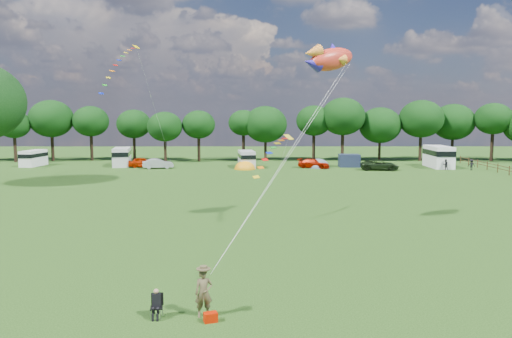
{
  "coord_description": "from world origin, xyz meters",
  "views": [
    {
      "loc": [
        -0.11,
        -26.18,
        7.88
      ],
      "look_at": [
        0.0,
        8.0,
        4.0
      ],
      "focal_mm": 35.0,
      "sensor_mm": 36.0,
      "label": 1
    }
  ],
  "objects_px": {
    "car_b": "(158,164)",
    "car_c": "(314,164)",
    "campervan_b": "(122,156)",
    "walker_a": "(445,165)",
    "campervan_c": "(247,159)",
    "walker_b": "(471,165)",
    "car_a": "(143,162)",
    "campervan_d": "(439,156)",
    "tent_greyblue": "(318,167)",
    "campervan_a": "(33,158)",
    "car_d": "(380,165)",
    "camp_chair": "(157,300)",
    "kite_flyer": "(204,293)",
    "tent_orange": "(245,169)",
    "fish_kite": "(328,59)"
  },
  "relations": [
    {
      "from": "tent_greyblue",
      "to": "walker_b",
      "type": "xyz_separation_m",
      "value": [
        20.64,
        -3.23,
        0.73
      ]
    },
    {
      "from": "car_a",
      "to": "fish_kite",
      "type": "xyz_separation_m",
      "value": [
        21.07,
        -37.83,
        10.74
      ]
    },
    {
      "from": "camp_chair",
      "to": "walker_a",
      "type": "bearing_deg",
      "value": 49.11
    },
    {
      "from": "walker_a",
      "to": "campervan_c",
      "type": "bearing_deg",
      "value": -16.95
    },
    {
      "from": "car_a",
      "to": "tent_orange",
      "type": "height_order",
      "value": "car_a"
    },
    {
      "from": "car_a",
      "to": "campervan_d",
      "type": "xyz_separation_m",
      "value": [
        42.7,
        -0.28,
        0.95
      ]
    },
    {
      "from": "campervan_a",
      "to": "campervan_c",
      "type": "relative_size",
      "value": 0.96
    },
    {
      "from": "walker_a",
      "to": "walker_b",
      "type": "relative_size",
      "value": 0.99
    },
    {
      "from": "campervan_c",
      "to": "tent_greyblue",
      "type": "xyz_separation_m",
      "value": [
        10.28,
        -0.11,
        -1.27
      ]
    },
    {
      "from": "campervan_c",
      "to": "walker_b",
      "type": "distance_m",
      "value": 31.11
    },
    {
      "from": "car_a",
      "to": "tent_greyblue",
      "type": "relative_size",
      "value": 1.13
    },
    {
      "from": "car_d",
      "to": "campervan_b",
      "type": "height_order",
      "value": "campervan_b"
    },
    {
      "from": "campervan_c",
      "to": "campervan_d",
      "type": "xyz_separation_m",
      "value": [
        27.68,
        0.21,
        0.36
      ]
    },
    {
      "from": "car_c",
      "to": "campervan_d",
      "type": "distance_m",
      "value": 18.14
    },
    {
      "from": "car_b",
      "to": "car_c",
      "type": "distance_m",
      "value": 22.1
    },
    {
      "from": "car_a",
      "to": "campervan_d",
      "type": "relative_size",
      "value": 0.67
    },
    {
      "from": "car_a",
      "to": "walker_b",
      "type": "distance_m",
      "value": 46.11
    },
    {
      "from": "campervan_a",
      "to": "car_b",
      "type": "bearing_deg",
      "value": -94.19
    },
    {
      "from": "camp_chair",
      "to": "kite_flyer",
      "type": "bearing_deg",
      "value": -7.27
    },
    {
      "from": "fish_kite",
      "to": "walker_a",
      "type": "distance_m",
      "value": 41.77
    },
    {
      "from": "car_d",
      "to": "campervan_d",
      "type": "distance_m",
      "value": 10.06
    },
    {
      "from": "fish_kite",
      "to": "walker_b",
      "type": "xyz_separation_m",
      "value": [
        24.87,
        34.0,
        -10.69
      ]
    },
    {
      "from": "car_b",
      "to": "camp_chair",
      "type": "height_order",
      "value": "car_b"
    },
    {
      "from": "walker_b",
      "to": "campervan_d",
      "type": "bearing_deg",
      "value": -51.21
    },
    {
      "from": "car_b",
      "to": "walker_b",
      "type": "bearing_deg",
      "value": -106.62
    },
    {
      "from": "campervan_b",
      "to": "walker_a",
      "type": "xyz_separation_m",
      "value": [
        45.93,
        -5.26,
        -0.7
      ]
    },
    {
      "from": "car_c",
      "to": "car_d",
      "type": "height_order",
      "value": "car_d"
    },
    {
      "from": "walker_b",
      "to": "car_b",
      "type": "bearing_deg",
      "value": -6.35
    },
    {
      "from": "tent_orange",
      "to": "walker_a",
      "type": "xyz_separation_m",
      "value": [
        27.66,
        -1.07,
        0.72
      ]
    },
    {
      "from": "car_a",
      "to": "car_d",
      "type": "height_order",
      "value": "car_d"
    },
    {
      "from": "tent_orange",
      "to": "walker_a",
      "type": "relative_size",
      "value": 2.21
    },
    {
      "from": "campervan_a",
      "to": "walker_b",
      "type": "relative_size",
      "value": 3.29
    },
    {
      "from": "car_d",
      "to": "tent_greyblue",
      "type": "distance_m",
      "value": 8.68
    },
    {
      "from": "campervan_c",
      "to": "kite_flyer",
      "type": "distance_m",
      "value": 52.68
    },
    {
      "from": "campervan_b",
      "to": "fish_kite",
      "type": "height_order",
      "value": "fish_kite"
    },
    {
      "from": "car_c",
      "to": "car_d",
      "type": "distance_m",
      "value": 9.1
    },
    {
      "from": "campervan_a",
      "to": "kite_flyer",
      "type": "height_order",
      "value": "campervan_a"
    },
    {
      "from": "campervan_b",
      "to": "tent_orange",
      "type": "distance_m",
      "value": 18.8
    },
    {
      "from": "car_b",
      "to": "walker_b",
      "type": "distance_m",
      "value": 43.48
    },
    {
      "from": "car_a",
      "to": "fish_kite",
      "type": "distance_m",
      "value": 44.61
    },
    {
      "from": "car_a",
      "to": "kite_flyer",
      "type": "height_order",
      "value": "kite_flyer"
    },
    {
      "from": "campervan_a",
      "to": "walker_b",
      "type": "bearing_deg",
      "value": -89.01
    },
    {
      "from": "car_c",
      "to": "campervan_a",
      "type": "bearing_deg",
      "value": 109.61
    },
    {
      "from": "car_d",
      "to": "campervan_b",
      "type": "relative_size",
      "value": 0.91
    },
    {
      "from": "campervan_b",
      "to": "campervan_d",
      "type": "relative_size",
      "value": 0.92
    },
    {
      "from": "car_b",
      "to": "car_c",
      "type": "bearing_deg",
      "value": -102.49
    },
    {
      "from": "campervan_d",
      "to": "tent_greyblue",
      "type": "relative_size",
      "value": 1.68
    },
    {
      "from": "car_d",
      "to": "campervan_c",
      "type": "relative_size",
      "value": 1.03
    },
    {
      "from": "car_c",
      "to": "car_d",
      "type": "xyz_separation_m",
      "value": [
        8.73,
        -2.59,
        0.07
      ]
    },
    {
      "from": "car_c",
      "to": "tent_greyblue",
      "type": "height_order",
      "value": "car_c"
    }
  ]
}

